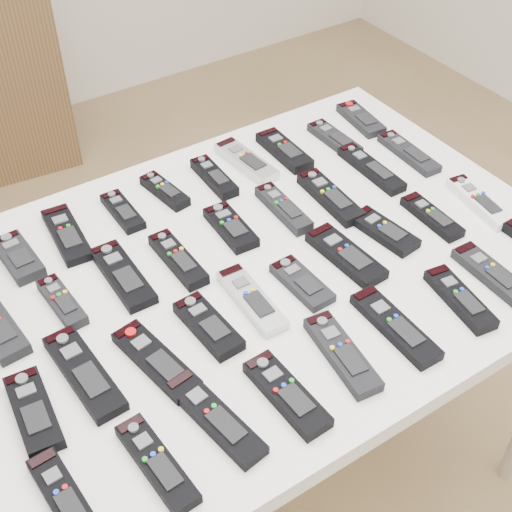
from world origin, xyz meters
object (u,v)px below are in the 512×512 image
remote_8 (334,139)px  remote_7 (284,150)px  table (256,284)px  remote_17 (371,169)px  remote_20 (84,373)px  remote_26 (384,231)px  remote_1 (18,257)px  remote_22 (208,326)px  remote_16 (330,197)px  remote_18 (409,153)px  remote_13 (178,259)px  remote_25 (346,255)px  remote_31 (215,417)px  remote_19 (34,412)px  remote_27 (432,217)px  remote_9 (361,119)px  remote_6 (246,161)px  remote_34 (395,326)px  remote_2 (67,235)px  remote_15 (283,208)px  remote_21 (156,360)px  remote_29 (65,499)px  remote_11 (62,302)px  remote_30 (157,463)px  remote_33 (342,354)px  remote_3 (123,211)px  remote_36 (492,274)px  remote_35 (460,299)px  remote_14 (231,227)px  remote_5 (214,177)px  remote_28 (479,202)px  remote_24 (302,283)px  remote_12 (123,275)px  remote_4 (165,191)px  remote_23 (252,300)px

remote_8 → remote_7: bearing=168.6°
table → remote_17: bearing=16.0°
remote_20 → remote_26: (0.67, 0.00, -0.00)m
remote_1 → remote_22: same height
remote_16 → remote_18: size_ratio=1.06×
remote_13 → remote_20: (-0.27, -0.16, -0.00)m
remote_25 → remote_31: remote_25 is taller
remote_19 → remote_27: 0.89m
remote_9 → remote_27: 0.41m
remote_6 → remote_34: size_ratio=0.92×
remote_1 → table: bearing=-36.6°
remote_8 → remote_2: bearing=177.3°
remote_20 → remote_15: bearing=15.5°
remote_19 → remote_21: remote_19 is taller
remote_22 → remote_29: 0.39m
remote_16 → table: bearing=-159.4°
remote_11 → remote_19: remote_19 is taller
table → remote_29: bearing=-151.7°
remote_30 → remote_33: size_ratio=0.97×
remote_11 → remote_15: bearing=-3.1°
remote_7 → remote_1: bearing=-177.3°
remote_3 → remote_27: 0.66m
remote_18 → remote_19: 1.04m
remote_2 → remote_19: remote_19 is taller
remote_6 → remote_8: (0.23, -0.04, -0.00)m
remote_18 → remote_13: bearing=-175.0°
remote_36 → remote_35: bearing=-169.5°
remote_14 → remote_25: same height
remote_5 → remote_35: (0.19, -0.59, 0.00)m
remote_21 → remote_36: remote_36 is taller
remote_5 → remote_28: size_ratio=0.85×
remote_24 → remote_35: bearing=-43.9°
remote_12 → remote_22: 0.22m
remote_13 → remote_3: bearing=96.4°
remote_9 → remote_20: 0.99m
remote_17 → remote_21: (-0.68, -0.23, -0.00)m
remote_33 → remote_8: bearing=60.4°
remote_35 → remote_2: bearing=141.3°
table → remote_4: remote_4 is taller
remote_15 → remote_35: size_ratio=1.01×
remote_4 → remote_35: 0.68m
remote_16 → remote_30: 0.73m
remote_27 → remote_25: bearing=-179.6°
remote_14 → remote_31: bearing=-122.0°
remote_14 → remote_30: size_ratio=0.82×
remote_11 → remote_30: (-0.01, -0.40, 0.00)m
remote_17 → remote_21: 0.72m
remote_17 → remote_18: bearing=1.6°
remote_23 → remote_30: 0.38m
remote_30 → remote_9: bearing=30.1°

